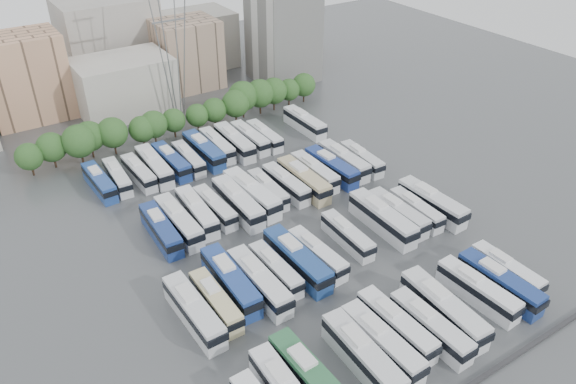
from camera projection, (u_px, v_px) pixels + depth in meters
ground at (302, 238)px, 85.75m from camera, size 220.00×220.00×0.00m
tree_line at (186, 114)px, 113.36m from camera, size 64.90×7.86×8.18m
city_buildings at (99, 63)px, 128.86m from camera, size 102.00×35.00×20.00m
apartment_tower at (283, 27)px, 135.44m from camera, size 14.00×14.00×26.00m
electricity_pylon at (170, 33)px, 111.99m from camera, size 9.00×6.91×33.83m
bus_r0_s2 at (311, 378)px, 61.13m from camera, size 3.14×13.07×4.08m
bus_r0_s4 at (363, 356)px, 63.71m from camera, size 3.33×13.10×4.08m
bus_r0_s5 at (382, 342)px, 65.51m from camera, size 2.91×12.51×3.91m
bus_r0_s6 at (396, 325)px, 67.91m from camera, size 2.83×12.13×3.79m
bus_r0_s7 at (430, 326)px, 67.73m from camera, size 2.75×12.07×3.78m
bus_r0_s8 at (443, 308)px, 69.99m from camera, size 3.61×13.61×4.23m
bus_r0_s10 at (478, 290)px, 73.16m from camera, size 3.20×12.18×3.79m
bus_r0_s11 at (500, 283)px, 74.28m from camera, size 3.14×12.57×3.92m
bus_r0_s12 at (507, 270)px, 76.77m from camera, size 2.46×11.01×3.45m
bus_r1_s0 at (194, 311)px, 69.74m from camera, size 3.08×12.90×4.03m
bus_r1_s1 at (216, 301)px, 71.57m from camera, size 2.53×11.22×3.52m
bus_r1_s2 at (230, 281)px, 74.39m from camera, size 3.29×13.33×4.16m
bus_r1_s3 at (259, 281)px, 74.35m from camera, size 2.89×13.01×4.08m
bus_r1_s4 at (276, 269)px, 76.94m from camera, size 2.52×10.90×3.41m
bus_r1_s5 at (297, 259)px, 78.09m from camera, size 3.09×13.54×4.24m
bus_r1_s6 at (317, 254)px, 79.64m from camera, size 3.01×11.44×3.56m
bus_r1_s8 at (347, 235)px, 83.52m from camera, size 2.73×10.95×3.41m
bus_r1_s10 at (382, 218)px, 86.52m from camera, size 3.24×13.59×4.25m
bus_r1_s11 at (398, 213)px, 88.17m from camera, size 2.67×11.99×3.76m
bus_r1_s12 at (416, 209)px, 89.30m from camera, size 2.65×10.84×3.38m
bus_r1_s13 at (432, 202)px, 90.35m from camera, size 3.23×13.14×4.10m
bus_r2_s1 at (161, 229)px, 84.40m from camera, size 3.09×12.32×3.84m
bus_r2_s2 at (179, 221)px, 85.99m from camera, size 2.95×12.88×4.03m
bus_r2_s3 at (197, 212)px, 88.33m from camera, size 3.28×12.39×3.85m
bus_r2_s4 at (215, 207)px, 89.77m from camera, size 2.72×11.14×3.47m
bus_r2_s5 at (238, 202)px, 90.29m from camera, size 3.16×13.44×4.20m
bus_r2_s6 at (252, 194)px, 92.41m from camera, size 3.68×13.82×4.30m
bus_r2_s7 at (268, 189)px, 94.35m from camera, size 2.77×10.94×3.41m
bus_r2_s8 at (286, 184)px, 95.64m from camera, size 2.78×11.65×3.64m
bus_r2_s9 at (304, 180)px, 96.35m from camera, size 2.93×13.10×4.10m
bus_r2_s10 at (315, 172)px, 99.03m from camera, size 2.61×11.90×3.73m
bus_r2_s11 at (331, 167)px, 100.21m from camera, size 3.30×12.69×3.95m
bus_r2_s12 at (344, 161)px, 102.20m from camera, size 2.78×12.53×3.93m
bus_r2_s13 at (362, 159)px, 103.29m from camera, size 2.95×11.12×3.45m
bus_r3_s0 at (99, 182)px, 96.22m from camera, size 2.88×11.51×3.59m
bus_r3_s1 at (117, 177)px, 97.86m from camera, size 2.87×10.91×3.39m
bus_r3_s2 at (139, 172)px, 99.01m from camera, size 2.82×11.13×3.47m
bus_r3_s3 at (154, 166)px, 100.48m from camera, size 3.00×12.73×3.98m
bus_r3_s4 at (171, 161)px, 102.17m from camera, size 3.03×12.06×3.76m
bus_r3_s5 at (189, 159)px, 103.32m from camera, size 2.68×10.96×3.42m
bus_r3_s6 at (204, 150)px, 105.43m from camera, size 3.05×12.96×4.05m
bus_r3_s7 at (217, 145)px, 107.65m from camera, size 2.81×11.62×3.63m
bus_r3_s8 at (234, 142)px, 108.34m from camera, size 3.16×12.94×4.04m
bus_r3_s9 at (250, 138)px, 110.22m from camera, size 2.64×11.71×3.67m
bus_r3_s10 at (264, 136)px, 111.23m from camera, size 2.55×11.01×3.44m
bus_r3_s13 at (304, 122)px, 115.95m from camera, size 2.70×12.34×3.87m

